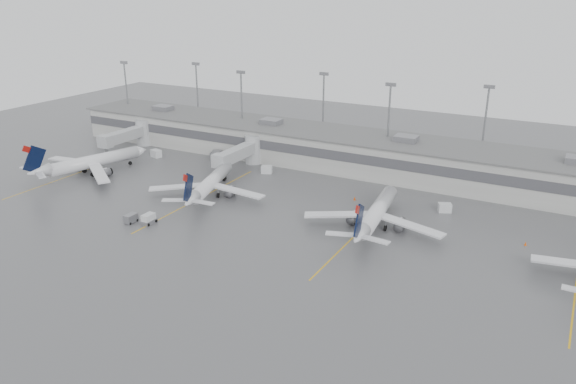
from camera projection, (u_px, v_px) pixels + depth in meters
The scene contains 19 objects.
ground at pixel (198, 265), 87.74m from camera, with size 260.00×260.00×0.00m, color #565658.
terminal at pixel (344, 150), 134.15m from camera, with size 152.00×17.00×9.45m.
light_masts at pixel (354, 113), 136.18m from camera, with size 142.40×8.00×20.60m.
jet_bridge_left at pixel (132, 135), 148.82m from camera, with size 4.00×17.20×7.00m.
jet_bridge_right at pixel (244, 152), 133.25m from camera, with size 4.00×17.20×7.00m.
stand_markings at pixel (274, 214), 107.55m from camera, with size 105.25×40.00×0.01m.
jet_far_left at pixel (89, 162), 128.92m from camera, with size 25.45×28.95×9.63m.
jet_mid_left at pixel (209, 183), 115.56m from camera, with size 23.78×27.05×8.99m.
jet_mid_right at pixel (376, 213), 100.26m from camera, with size 25.45×28.66×9.28m.
baggage_tug at pixel (149, 220), 102.94m from camera, with size 1.89×2.89×1.84m.
baggage_cart at pixel (131, 218), 103.32m from camera, with size 1.47×2.53×1.62m.
gse_uld_a at pixel (156, 154), 142.47m from camera, with size 2.69×1.79×1.90m, color silver.
gse_uld_b at pixel (267, 170), 130.38m from camera, with size 2.49×1.66×1.76m, color silver.
gse_uld_c at pixel (445, 208), 108.13m from camera, with size 2.42×1.61×1.71m, color silver.
gse_loader at pixel (216, 156), 139.91m from camera, with size 2.26×3.61×2.26m, color slate.
cone_a at pixel (125, 157), 141.69m from camera, with size 0.46×0.46×0.74m, color #E54F04.
cone_b at pixel (219, 171), 131.02m from camera, with size 0.46×0.46×0.73m, color #E54F04.
cone_c at pixel (355, 198), 114.19m from camera, with size 0.49×0.49×0.78m, color #E54F04.
cone_d at pixel (526, 244), 94.36m from camera, with size 0.44×0.44×0.70m, color #E54F04.
Camera 1 is at (49.58, -62.19, 41.30)m, focal length 35.00 mm.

